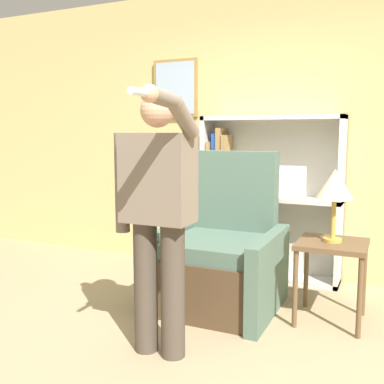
{
  "coord_description": "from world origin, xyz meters",
  "views": [
    {
      "loc": [
        1.1,
        -2.29,
        1.38
      ],
      "look_at": [
        -0.17,
        0.51,
        0.98
      ],
      "focal_mm": 42.0,
      "sensor_mm": 36.0,
      "label": 1
    }
  ],
  "objects": [
    {
      "name": "person_standing",
      "position": [
        -0.2,
        0.07,
        0.93
      ],
      "size": [
        0.58,
        0.78,
        1.62
      ],
      "color": "#473D33",
      "rests_on": "ground_plane"
    },
    {
      "name": "ground_plane",
      "position": [
        0.0,
        0.0,
        0.0
      ],
      "size": [
        14.0,
        14.0,
        0.0
      ],
      "primitive_type": "plane",
      "color": "#9E8966"
    },
    {
      "name": "side_table",
      "position": [
        0.72,
        1.04,
        0.51
      ],
      "size": [
        0.49,
        0.49,
        0.6
      ],
      "color": "brown",
      "rests_on": "ground_plane"
    },
    {
      "name": "bookcase",
      "position": [
        -0.11,
        1.87,
        0.77
      ],
      "size": [
        1.33,
        0.28,
        1.55
      ],
      "color": "silver",
      "rests_on": "ground_plane"
    },
    {
      "name": "armchair",
      "position": [
        -0.14,
        1.02,
        0.38
      ],
      "size": [
        0.93,
        0.93,
        1.24
      ],
      "color": "#4C3823",
      "rests_on": "ground_plane"
    },
    {
      "name": "wall_back",
      "position": [
        -0.01,
        2.03,
        1.4
      ],
      "size": [
        8.0,
        0.11,
        2.8
      ],
      "color": "tan",
      "rests_on": "ground_plane"
    },
    {
      "name": "table_lamp",
      "position": [
        0.72,
        1.04,
        1.01
      ],
      "size": [
        0.27,
        0.27,
        0.53
      ],
      "color": "gold",
      "rests_on": "side_table"
    }
  ]
}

